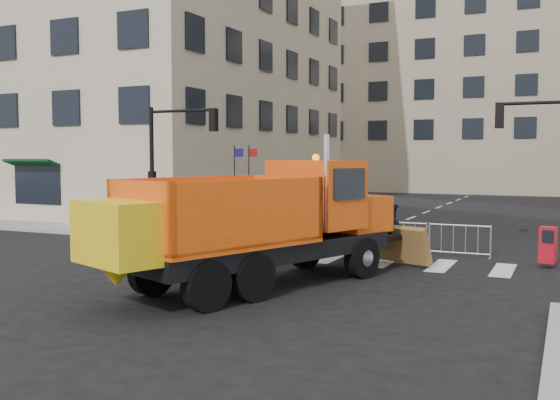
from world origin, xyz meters
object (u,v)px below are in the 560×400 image
at_px(plow_truck, 257,220).
at_px(worker, 190,209).
at_px(cop_c, 371,240).
at_px(cop_b, 391,231).
at_px(cop_a, 372,226).
at_px(newspaper_box, 548,245).

height_order(plow_truck, worker, plow_truck).
distance_m(plow_truck, cop_c, 4.33).
relative_size(plow_truck, cop_b, 5.69).
relative_size(cop_a, cop_c, 1.14).
bearing_deg(cop_a, cop_b, 156.83).
distance_m(cop_a, cop_c, 2.52).
relative_size(cop_b, cop_c, 1.04).
bearing_deg(cop_b, plow_truck, 107.43).
bearing_deg(worker, plow_truck, -52.84).
height_order(cop_b, worker, worker).
bearing_deg(worker, cop_c, -30.11).
relative_size(worker, newspaper_box, 1.80).
bearing_deg(cop_c, worker, -63.17).
distance_m(worker, newspaper_box, 14.14).
height_order(plow_truck, cop_c, plow_truck).
bearing_deg(plow_truck, cop_b, 3.54).
relative_size(cop_a, worker, 1.01).
bearing_deg(newspaper_box, worker, -175.36).
xyz_separation_m(cop_b, newspaper_box, (4.76, 0.18, -0.21)).
height_order(plow_truck, cop_b, plow_truck).
bearing_deg(plow_truck, worker, 63.05).
distance_m(cop_b, newspaper_box, 4.77).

